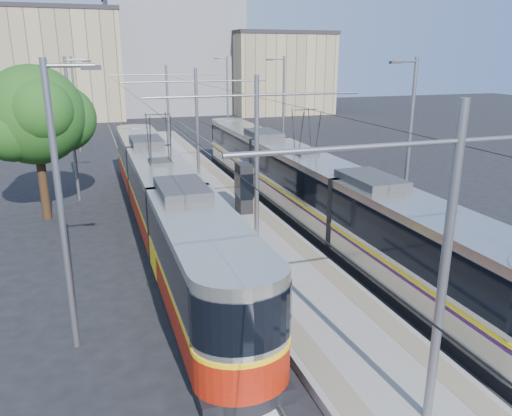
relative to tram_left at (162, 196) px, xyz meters
name	(u,v)px	position (x,y,z in m)	size (l,w,h in m)	color
ground	(342,337)	(3.60, -11.29, -1.71)	(160.00, 160.00, 0.00)	black
platform	(210,191)	(3.60, 5.71, -1.56)	(4.00, 50.00, 0.30)	gray
tactile_strip_left	(186,191)	(2.15, 5.71, -1.40)	(0.70, 50.00, 0.01)	gray
tactile_strip_right	(232,187)	(5.05, 5.71, -1.40)	(0.70, 50.00, 0.01)	gray
rails	(210,193)	(3.60, 5.71, -1.69)	(8.71, 70.00, 0.03)	gray
tram_left	(162,196)	(0.00, 0.00, 0.00)	(2.43, 27.64, 5.50)	black
tram_right	(304,182)	(7.20, -0.21, 0.15)	(2.43, 31.50, 5.50)	black
catenary	(220,125)	(3.60, 2.86, 2.81)	(9.20, 70.00, 7.00)	slate
street_lamps	(194,117)	(3.60, 9.71, 2.47)	(15.18, 38.22, 8.00)	slate
shelter	(244,187)	(4.24, 0.67, -0.08)	(0.72, 1.15, 2.53)	black
tree	(42,116)	(-5.13, 3.80, 3.48)	(5.28, 4.88, 7.68)	#382314
building_left	(55,65)	(-6.40, 48.71, 5.20)	(16.32, 12.24, 13.79)	tan
building_centre	(173,55)	(9.60, 52.71, 6.38)	(18.36, 14.28, 16.16)	slate
building_right	(278,73)	(23.60, 46.71, 3.95)	(14.28, 10.20, 11.30)	tan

